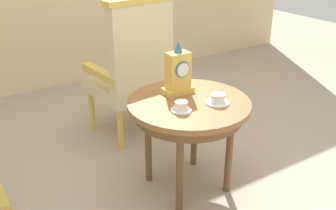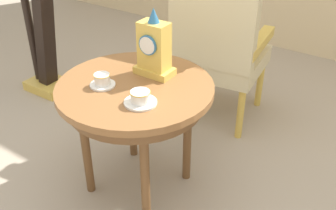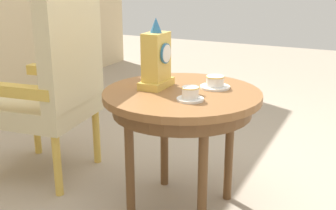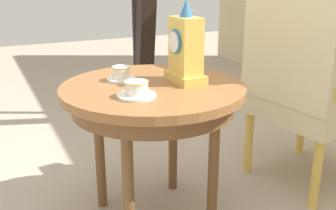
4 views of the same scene
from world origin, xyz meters
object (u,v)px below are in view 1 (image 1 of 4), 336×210
at_px(teacup_left, 181,107).
at_px(teacup_right, 218,99).
at_px(armchair, 133,68).
at_px(side_table, 189,112).
at_px(mantel_clock, 178,73).

height_order(teacup_left, teacup_right, teacup_left).
distance_m(teacup_left, armchair, 0.89).
bearing_deg(armchair, side_table, -92.19).
bearing_deg(side_table, teacup_right, -43.83).
relative_size(side_table, teacup_right, 5.16).
bearing_deg(mantel_clock, teacup_right, -66.91).
distance_m(mantel_clock, armchair, 0.67).
bearing_deg(teacup_left, mantel_clock, 60.58).
bearing_deg(mantel_clock, armchair, 88.49).
height_order(side_table, teacup_right, teacup_right).
bearing_deg(teacup_right, armchair, 95.94).
height_order(teacup_right, armchair, armchair).
distance_m(side_table, mantel_clock, 0.25).
height_order(teacup_left, mantel_clock, mantel_clock).
relative_size(side_table, armchair, 0.66).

